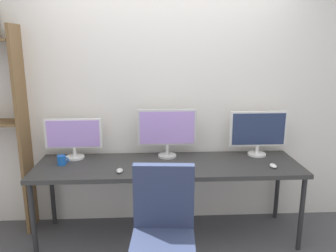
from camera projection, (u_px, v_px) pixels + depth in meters
name	position (u px, v px, depth m)	size (l,w,h in m)	color
wall_back	(166.00, 97.00, 3.39)	(4.84, 0.10, 2.60)	silver
desk	(168.00, 169.00, 3.12)	(2.44, 0.68, 0.74)	#333333
office_chair	(163.00, 249.00, 2.38)	(0.52, 0.52, 0.99)	#2D2D33
monitor_left	(74.00, 136.00, 3.22)	(0.54, 0.18, 0.39)	silver
monitor_center	(167.00, 130.00, 3.25)	(0.57, 0.18, 0.47)	silver
monitor_right	(258.00, 131.00, 3.30)	(0.57, 0.18, 0.45)	silver
keyboard_main	(170.00, 172.00, 2.88)	(0.36, 0.13, 0.02)	silver
mouse_left_side	(273.00, 166.00, 3.02)	(0.06, 0.10, 0.03)	silver
mouse_right_side	(120.00, 171.00, 2.90)	(0.06, 0.10, 0.03)	silver
coffee_mug	(62.00, 160.00, 3.08)	(0.11, 0.08, 0.09)	blue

